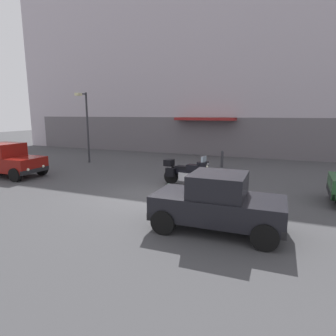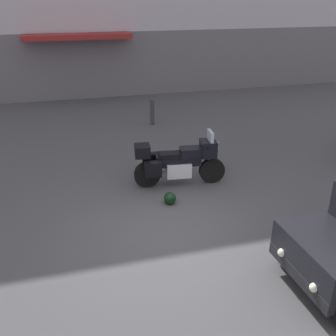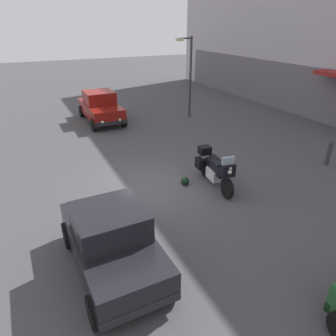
{
  "view_description": "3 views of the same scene",
  "coord_description": "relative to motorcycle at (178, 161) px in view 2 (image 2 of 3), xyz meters",
  "views": [
    {
      "loc": [
        4.67,
        -9.41,
        3.09
      ],
      "look_at": [
        0.39,
        0.86,
        0.96
      ],
      "focal_mm": 30.65,
      "sensor_mm": 36.0,
      "label": 1
    },
    {
      "loc": [
        -1.77,
        -6.37,
        4.4
      ],
      "look_at": [
        0.24,
        1.0,
        0.95
      ],
      "focal_mm": 42.06,
      "sensor_mm": 36.0,
      "label": 2
    },
    {
      "loc": [
        8.46,
        -3.44,
        5.07
      ],
      "look_at": [
        0.5,
        0.4,
        0.86
      ],
      "focal_mm": 33.06,
      "sensor_mm": 36.0,
      "label": 3
    }
  ],
  "objects": [
    {
      "name": "ground_plane",
      "position": [
        -0.78,
        -2.02,
        -0.62
      ],
      "size": [
        80.0,
        80.0,
        0.0
      ],
      "primitive_type": "plane",
      "color": "#424244"
    },
    {
      "name": "motorcycle",
      "position": [
        0.0,
        0.0,
        0.0
      ],
      "size": [
        2.26,
        0.86,
        1.36
      ],
      "rotation": [
        0.0,
        0.0,
        -0.12
      ],
      "color": "black",
      "rests_on": "ground"
    },
    {
      "name": "helmet",
      "position": [
        -0.45,
        -0.89,
        -0.48
      ],
      "size": [
        0.28,
        0.28,
        0.28
      ],
      "primitive_type": "sphere",
      "color": "black",
      "rests_on": "ground"
    },
    {
      "name": "bollard_curbside",
      "position": [
        0.49,
        4.89,
        -0.1
      ],
      "size": [
        0.16,
        0.16,
        0.98
      ],
      "color": "#333338",
      "rests_on": "ground"
    }
  ]
}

